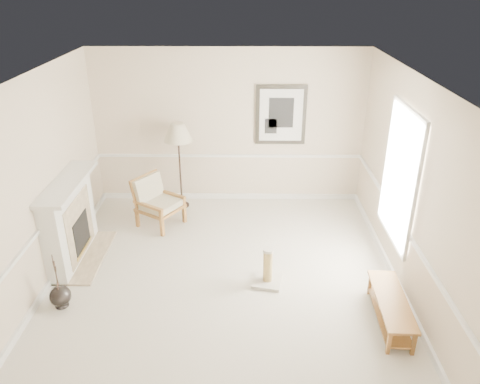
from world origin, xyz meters
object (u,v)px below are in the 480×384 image
Objects in this scene: bench at (391,307)px; scratching_post at (268,272)px; floor_lamp at (178,135)px; floor_vase at (60,297)px; armchair at (156,199)px.

bench is 1.72m from scratching_post.
floor_vase is at bearing -112.73° from floor_lamp.
scratching_post is (2.78, 0.54, 0.03)m from floor_vase.
armchair is 0.75× the size of bench.
bench is 2.19× the size of scratching_post.
floor_vase is 2.49m from armchair.
floor_lamp is at bearing 133.25° from bench.
floor_lamp is at bearing 67.27° from floor_vase.
floor_vase is 1.44× the size of scratching_post.
armchair reaches higher than scratching_post.
armchair is at bearing -118.04° from floor_lamp.
floor_vase reaches higher than scratching_post.
floor_lamp is (1.25, 2.98, 1.27)m from floor_vase.
floor_vase is at bearing -167.99° from armchair.
bench is at bearing -27.84° from scratching_post.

